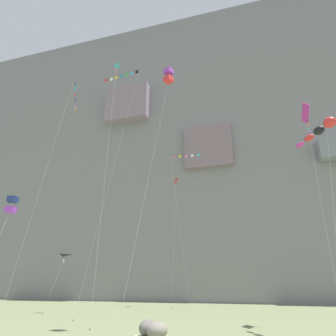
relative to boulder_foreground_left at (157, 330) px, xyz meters
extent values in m
cube|color=gray|center=(-0.09, 47.92, 34.78)|extent=(180.00, 25.00, 70.60)
cube|color=gray|center=(-19.41, 34.72, 44.38)|extent=(10.88, 3.51, 9.68)
cube|color=slate|center=(-0.09, 35.84, 30.36)|extent=(10.25, 2.97, 9.80)
ellipsoid|color=gray|center=(0.00, 0.00, 0.00)|extent=(1.91, 1.97, 1.04)
ellipsoid|color=slate|center=(-0.91, 0.74, 0.02)|extent=(1.24, 1.63, 1.09)
cube|color=#CC3399|center=(13.59, 7.70, 19.50)|extent=(0.51, 2.39, 2.41)
cylinder|color=black|center=(13.59, 7.70, 19.50)|extent=(0.33, 0.13, 1.98)
cube|color=black|center=(13.58, 7.70, 18.60)|extent=(0.05, 0.29, 0.14)
cube|color=orange|center=(13.66, 7.70, 18.10)|extent=(0.18, 0.25, 0.14)
cube|color=#38B2D1|center=(13.56, 7.70, 17.60)|extent=(0.14, 0.27, 0.14)
cube|color=purple|center=(13.55, 7.70, 17.10)|extent=(0.17, 0.26, 0.14)
cube|color=red|center=(13.59, 7.70, 16.61)|extent=(0.09, 0.29, 0.14)
cylinder|color=silver|center=(12.90, 5.72, 9.40)|extent=(1.39, 3.99, 19.61)
cylinder|color=black|center=(-9.24, 10.09, 31.58)|extent=(5.99, 0.65, 0.03)
cube|color=black|center=(-6.68, 9.82, 31.31)|extent=(0.46, 0.11, 0.50)
cube|color=#38B2D1|center=(-7.53, 9.91, 31.31)|extent=(0.46, 0.12, 0.50)
cube|color=green|center=(-8.39, 10.00, 31.31)|extent=(0.45, 0.09, 0.50)
cube|color=teal|center=(-9.24, 10.09, 31.31)|extent=(0.45, 0.09, 0.50)
cube|color=yellow|center=(-10.10, 10.18, 31.31)|extent=(0.45, 0.10, 0.50)
cube|color=white|center=(-10.95, 10.27, 31.31)|extent=(0.46, 0.12, 0.50)
cube|color=red|center=(-11.81, 10.36, 31.31)|extent=(0.45, 0.08, 0.50)
cylinder|color=silver|center=(-8.53, 8.32, 15.59)|extent=(4.57, 2.93, 31.99)
cylinder|color=#4C3823|center=(-10.80, 6.86, -0.46)|extent=(0.08, 0.08, 0.12)
pyramid|color=black|center=(-17.23, 12.92, 5.62)|extent=(1.41, 1.61, 0.37)
cube|color=white|center=(-16.86, 12.72, 5.58)|extent=(0.40, 0.24, 0.46)
cylinder|color=silver|center=(-17.43, 12.16, 2.59)|extent=(1.16, 1.13, 5.98)
cylinder|color=#4C3823|center=(-18.00, 11.61, -0.46)|extent=(0.08, 0.08, 0.12)
ellipsoid|color=red|center=(13.69, 1.56, 14.82)|extent=(1.27, 1.34, 0.93)
ellipsoid|color=black|center=(13.09, 2.60, 14.74)|extent=(1.13, 1.25, 0.77)
ellipsoid|color=red|center=(12.48, 3.65, 14.66)|extent=(0.99, 1.17, 0.61)
ellipsoid|color=#CC3399|center=(11.88, 4.70, 14.58)|extent=(0.85, 1.08, 0.45)
cylinder|color=silver|center=(12.34, 0.71, 7.09)|extent=(2.36, 2.33, 14.98)
cylinder|color=black|center=(-3.08, 25.87, 24.73)|extent=(5.62, 0.52, 0.02)
cube|color=pink|center=(-5.33, 25.67, 24.46)|extent=(0.43, 0.10, 0.48)
cube|color=yellow|center=(-4.20, 25.77, 24.46)|extent=(0.43, 0.09, 0.48)
cube|color=pink|center=(-3.08, 25.87, 24.46)|extent=(0.43, 0.11, 0.48)
cube|color=white|center=(-1.96, 25.97, 24.46)|extent=(0.43, 0.10, 0.48)
cube|color=#38B2D1|center=(-0.83, 26.07, 24.46)|extent=(0.43, 0.07, 0.48)
cylinder|color=silver|center=(-4.26, 24.74, 12.16)|extent=(3.27, 1.78, 25.13)
cylinder|color=#4C3823|center=(-2.64, 23.86, -0.46)|extent=(0.08, 0.08, 0.12)
pyramid|color=#38B2D1|center=(-8.82, 6.86, 29.92)|extent=(0.89, 1.16, 0.20)
cube|color=pink|center=(-8.50, 6.94, 29.85)|extent=(0.30, 0.10, 0.33)
cylinder|color=silver|center=(-7.39, 4.57, 14.73)|extent=(2.22, 4.76, 30.25)
cylinder|color=#4C3823|center=(-6.29, 2.19, -0.46)|extent=(0.08, 0.08, 0.12)
cylinder|color=black|center=(-9.69, 0.79, 21.57)|extent=(2.96, 4.74, 0.03)
cube|color=navy|center=(-8.47, -1.18, 21.27)|extent=(0.28, 0.43, 0.54)
cube|color=teal|center=(-8.96, -0.39, 21.27)|extent=(0.31, 0.44, 0.54)
cube|color=red|center=(-9.45, 0.39, 21.27)|extent=(0.29, 0.43, 0.54)
cube|color=navy|center=(-9.94, 1.18, 21.27)|extent=(0.30, 0.44, 0.54)
cube|color=purple|center=(-10.43, 1.97, 21.27)|extent=(0.30, 0.44, 0.54)
cube|color=orange|center=(-10.92, 2.75, 21.27)|extent=(0.29, 0.43, 0.54)
cylinder|color=silver|center=(-10.29, -1.29, 10.58)|extent=(4.14, 0.59, 21.97)
pyramid|color=red|center=(-5.34, 24.89, 19.19)|extent=(1.11, 1.45, 0.22)
cube|color=red|center=(-4.92, 24.97, 19.08)|extent=(0.37, 0.12, 0.40)
cylinder|color=silver|center=(-5.05, 24.15, 9.34)|extent=(0.27, 1.67, 19.48)
cylinder|color=#4C3823|center=(-5.18, 23.32, -0.46)|extent=(0.08, 0.08, 0.12)
cube|color=navy|center=(-18.28, 4.01, 11.55)|extent=(1.13, 1.13, 0.64)
cube|color=purple|center=(-18.28, 4.01, 10.38)|extent=(1.13, 1.13, 0.64)
cylinder|color=black|center=(-17.87, 4.01, 10.97)|extent=(0.03, 0.03, 1.72)
cylinder|color=black|center=(-18.70, 4.01, 10.97)|extent=(0.03, 0.03, 1.72)
cube|color=purple|center=(0.38, 1.62, 22.96)|extent=(1.01, 1.01, 0.53)
cube|color=red|center=(0.38, 1.62, 21.98)|extent=(1.01, 1.01, 0.53)
cylinder|color=black|center=(0.72, 1.62, 22.47)|extent=(0.03, 0.03, 1.43)
cylinder|color=black|center=(0.03, 1.62, 22.47)|extent=(0.03, 0.03, 1.43)
cylinder|color=silver|center=(-0.97, 0.05, 10.66)|extent=(2.70, 3.16, 22.12)
camera|label=1|loc=(6.66, -20.90, 3.03)|focal=30.55mm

